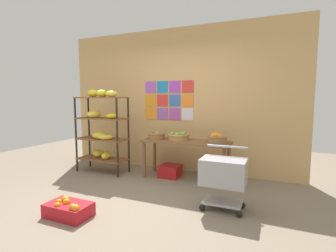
{
  "coord_description": "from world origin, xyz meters",
  "views": [
    {
      "loc": [
        1.86,
        -2.76,
        1.42
      ],
      "look_at": [
        0.11,
        1.27,
        0.95
      ],
      "focal_mm": 26.97,
      "sensor_mm": 36.0,
      "label": 1
    }
  ],
  "objects_px": {
    "orange_crate_foreground": "(68,209)",
    "display_table": "(186,146)",
    "fruit_basket_centre": "(157,135)",
    "fruit_basket_back_left": "(217,138)",
    "banana_shelf_unit": "(102,127)",
    "shopping_cart": "(223,174)",
    "fruit_basket_back_right": "(179,136)",
    "produce_crate_under_table": "(170,171)"
  },
  "relations": [
    {
      "from": "banana_shelf_unit",
      "to": "fruit_basket_centre",
      "type": "relative_size",
      "value": 4.9
    },
    {
      "from": "produce_crate_under_table",
      "to": "banana_shelf_unit",
      "type": "bearing_deg",
      "value": -170.07
    },
    {
      "from": "fruit_basket_back_left",
      "to": "shopping_cart",
      "type": "xyz_separation_m",
      "value": [
        0.31,
        -1.02,
        -0.3
      ]
    },
    {
      "from": "display_table",
      "to": "shopping_cart",
      "type": "relative_size",
      "value": 1.95
    },
    {
      "from": "banana_shelf_unit",
      "to": "fruit_basket_back_left",
      "type": "xyz_separation_m",
      "value": [
        2.19,
        0.25,
        -0.11
      ]
    },
    {
      "from": "orange_crate_foreground",
      "to": "display_table",
      "type": "bearing_deg",
      "value": 67.3
    },
    {
      "from": "produce_crate_under_table",
      "to": "shopping_cart",
      "type": "distance_m",
      "value": 1.57
    },
    {
      "from": "fruit_basket_back_left",
      "to": "orange_crate_foreground",
      "type": "relative_size",
      "value": 0.63
    },
    {
      "from": "fruit_basket_back_right",
      "to": "shopping_cart",
      "type": "xyz_separation_m",
      "value": [
        1.0,
        -1.01,
        -0.29
      ]
    },
    {
      "from": "fruit_basket_back_right",
      "to": "display_table",
      "type": "bearing_deg",
      "value": -7.35
    },
    {
      "from": "fruit_basket_back_left",
      "to": "produce_crate_under_table",
      "type": "bearing_deg",
      "value": -179.01
    },
    {
      "from": "fruit_basket_centre",
      "to": "produce_crate_under_table",
      "type": "relative_size",
      "value": 0.91
    },
    {
      "from": "fruit_basket_back_right",
      "to": "shopping_cart",
      "type": "bearing_deg",
      "value": -45.36
    },
    {
      "from": "display_table",
      "to": "fruit_basket_centre",
      "type": "xyz_separation_m",
      "value": [
        -0.55,
        -0.04,
        0.16
      ]
    },
    {
      "from": "display_table",
      "to": "shopping_cart",
      "type": "xyz_separation_m",
      "value": [
        0.86,
        -1.0,
        -0.13
      ]
    },
    {
      "from": "produce_crate_under_table",
      "to": "orange_crate_foreground",
      "type": "height_order",
      "value": "orange_crate_foreground"
    },
    {
      "from": "produce_crate_under_table",
      "to": "shopping_cart",
      "type": "bearing_deg",
      "value": -40.88
    },
    {
      "from": "fruit_basket_centre",
      "to": "orange_crate_foreground",
      "type": "distance_m",
      "value": 2.03
    },
    {
      "from": "produce_crate_under_table",
      "to": "fruit_basket_back_left",
      "type": "bearing_deg",
      "value": 0.99
    },
    {
      "from": "fruit_basket_centre",
      "to": "orange_crate_foreground",
      "type": "height_order",
      "value": "fruit_basket_centre"
    },
    {
      "from": "fruit_basket_centre",
      "to": "fruit_basket_back_left",
      "type": "distance_m",
      "value": 1.1
    },
    {
      "from": "banana_shelf_unit",
      "to": "shopping_cart",
      "type": "bearing_deg",
      "value": -17.05
    },
    {
      "from": "fruit_basket_back_right",
      "to": "produce_crate_under_table",
      "type": "height_order",
      "value": "fruit_basket_back_right"
    },
    {
      "from": "fruit_basket_back_left",
      "to": "orange_crate_foreground",
      "type": "bearing_deg",
      "value": -124.71
    },
    {
      "from": "banana_shelf_unit",
      "to": "display_table",
      "type": "relative_size",
      "value": 1.03
    },
    {
      "from": "display_table",
      "to": "fruit_basket_back_right",
      "type": "relative_size",
      "value": 3.99
    },
    {
      "from": "fruit_basket_back_left",
      "to": "produce_crate_under_table",
      "type": "distance_m",
      "value": 1.07
    },
    {
      "from": "display_table",
      "to": "orange_crate_foreground",
      "type": "relative_size",
      "value": 2.87
    },
    {
      "from": "fruit_basket_back_right",
      "to": "fruit_basket_centre",
      "type": "xyz_separation_m",
      "value": [
        -0.41,
        -0.06,
        -0.0
      ]
    },
    {
      "from": "fruit_basket_centre",
      "to": "banana_shelf_unit",
      "type": "bearing_deg",
      "value": -170.22
    },
    {
      "from": "fruit_basket_back_right",
      "to": "produce_crate_under_table",
      "type": "xyz_separation_m",
      "value": [
        -0.16,
        -0.01,
        -0.65
      ]
    },
    {
      "from": "produce_crate_under_table",
      "to": "display_table",
      "type": "bearing_deg",
      "value": -1.26
    },
    {
      "from": "orange_crate_foreground",
      "to": "fruit_basket_back_left",
      "type": "bearing_deg",
      "value": 55.29
    },
    {
      "from": "banana_shelf_unit",
      "to": "fruit_basket_back_left",
      "type": "height_order",
      "value": "banana_shelf_unit"
    },
    {
      "from": "banana_shelf_unit",
      "to": "fruit_basket_centre",
      "type": "xyz_separation_m",
      "value": [
        1.09,
        0.19,
        -0.12
      ]
    },
    {
      "from": "banana_shelf_unit",
      "to": "fruit_basket_back_right",
      "type": "xyz_separation_m",
      "value": [
        1.5,
        0.25,
        -0.12
      ]
    },
    {
      "from": "fruit_basket_back_right",
      "to": "banana_shelf_unit",
      "type": "bearing_deg",
      "value": -170.65
    },
    {
      "from": "orange_crate_foreground",
      "to": "shopping_cart",
      "type": "relative_size",
      "value": 0.68
    },
    {
      "from": "display_table",
      "to": "orange_crate_foreground",
      "type": "distance_m",
      "value": 2.17
    },
    {
      "from": "banana_shelf_unit",
      "to": "display_table",
      "type": "bearing_deg",
      "value": 7.93
    },
    {
      "from": "display_table",
      "to": "produce_crate_under_table",
      "type": "distance_m",
      "value": 0.58
    },
    {
      "from": "fruit_basket_back_right",
      "to": "fruit_basket_centre",
      "type": "bearing_deg",
      "value": -171.78
    }
  ]
}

